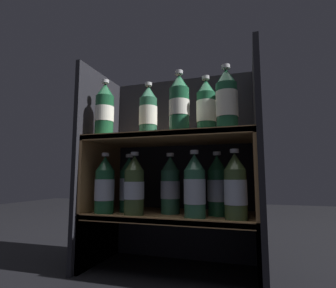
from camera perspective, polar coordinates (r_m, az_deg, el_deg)
name	(u,v)px	position (r m, az deg, el deg)	size (l,w,h in m)	color
ground_plane	(158,288)	(1.03, -2.23, -28.76)	(6.00, 6.00, 0.00)	black
fridge_back_wall	(182,166)	(1.29, 3.05, -4.71)	(0.73, 0.02, 0.87)	black
fridge_side_left	(99,165)	(1.27, -14.80, -4.44)	(0.02, 0.37, 0.87)	black
fridge_side_right	(259,163)	(1.07, 19.28, -3.84)	(0.02, 0.37, 0.87)	black
shelf_lower	(171,223)	(1.12, 0.64, -16.89)	(0.69, 0.33, 0.23)	#9E7547
shelf_upper	(171,170)	(1.11, 0.67, -5.73)	(0.69, 0.33, 0.55)	#9E7547
bottle_upper_front_0	(105,111)	(1.16, -13.66, 7.03)	(0.08, 0.08, 0.25)	#194C2D
bottle_upper_front_1	(179,104)	(1.04, 2.46, 8.61)	(0.08, 0.08, 0.25)	#1E5638
bottle_upper_front_2	(227,101)	(1.00, 12.67, 9.17)	(0.08, 0.08, 0.25)	#1E5638
bottle_upper_back_0	(148,113)	(1.17, -4.34, 6.76)	(0.08, 0.08, 0.25)	#285B42
bottle_upper_back_1	(206,108)	(1.10, 8.30, 7.67)	(0.08, 0.08, 0.25)	#1E5638
bottle_lower_front_0	(105,186)	(1.12, -13.63, -8.93)	(0.08, 0.08, 0.25)	#194C2D
bottle_lower_front_1	(134,186)	(1.06, -7.38, -9.15)	(0.08, 0.08, 0.25)	#384C28
bottle_lower_front_2	(195,187)	(0.98, 5.82, -9.40)	(0.08, 0.08, 0.25)	#285B42
bottle_lower_front_3	(235,188)	(0.96, 14.47, -9.25)	(0.08, 0.08, 0.25)	#384C28
bottle_lower_back_0	(129,186)	(1.17, -8.54, -8.99)	(0.08, 0.08, 0.25)	#1E5638
bottle_lower_back_1	(170,186)	(1.10, 0.45, -9.14)	(0.08, 0.08, 0.25)	#285B42
bottle_lower_back_2	(218,187)	(1.06, 10.74, -9.13)	(0.08, 0.08, 0.25)	#194C2D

